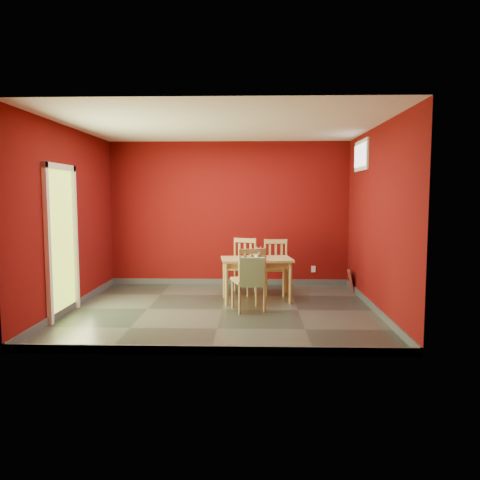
{
  "coord_description": "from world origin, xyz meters",
  "views": [
    {
      "loc": [
        0.46,
        -6.83,
        1.71
      ],
      "look_at": [
        0.25,
        0.45,
        1.0
      ],
      "focal_mm": 35.0,
      "sensor_mm": 36.0,
      "label": 1
    }
  ],
  "objects_px": {
    "picture_frame": "(350,281)",
    "cat": "(259,251)",
    "chair_near": "(249,279)",
    "tote_bag": "(252,272)",
    "chair_far_right": "(276,266)",
    "chair_far_left": "(242,265)",
    "dining_table": "(257,263)"
  },
  "relations": [
    {
      "from": "cat",
      "to": "picture_frame",
      "type": "xyz_separation_m",
      "value": [
        1.65,
        0.8,
        -0.62
      ]
    },
    {
      "from": "chair_far_left",
      "to": "tote_bag",
      "type": "distance_m",
      "value": 1.48
    },
    {
      "from": "chair_far_right",
      "to": "cat",
      "type": "relative_size",
      "value": 2.24
    },
    {
      "from": "tote_bag",
      "to": "chair_far_right",
      "type": "bearing_deg",
      "value": 74.14
    },
    {
      "from": "cat",
      "to": "chair_near",
      "type": "bearing_deg",
      "value": -100.85
    },
    {
      "from": "dining_table",
      "to": "chair_far_left",
      "type": "distance_m",
      "value": 0.65
    },
    {
      "from": "picture_frame",
      "to": "dining_table",
      "type": "bearing_deg",
      "value": -153.7
    },
    {
      "from": "picture_frame",
      "to": "cat",
      "type": "bearing_deg",
      "value": -154.04
    },
    {
      "from": "dining_table",
      "to": "chair_far_right",
      "type": "xyz_separation_m",
      "value": [
        0.34,
        0.57,
        -0.13
      ]
    },
    {
      "from": "dining_table",
      "to": "cat",
      "type": "relative_size",
      "value": 2.83
    },
    {
      "from": "chair_far_left",
      "to": "tote_bag",
      "type": "bearing_deg",
      "value": -82.94
    },
    {
      "from": "chair_far_left",
      "to": "chair_far_right",
      "type": "bearing_deg",
      "value": -1.17
    },
    {
      "from": "chair_near",
      "to": "tote_bag",
      "type": "height_order",
      "value": "chair_near"
    },
    {
      "from": "picture_frame",
      "to": "chair_near",
      "type": "bearing_deg",
      "value": -140.28
    },
    {
      "from": "tote_bag",
      "to": "cat",
      "type": "relative_size",
      "value": 1.17
    },
    {
      "from": "chair_far_right",
      "to": "tote_bag",
      "type": "relative_size",
      "value": 1.92
    },
    {
      "from": "chair_near",
      "to": "picture_frame",
      "type": "height_order",
      "value": "chair_near"
    },
    {
      "from": "chair_far_left",
      "to": "chair_near",
      "type": "distance_m",
      "value": 1.25
    },
    {
      "from": "chair_far_right",
      "to": "chair_near",
      "type": "height_order",
      "value": "chair_near"
    },
    {
      "from": "chair_near",
      "to": "picture_frame",
      "type": "bearing_deg",
      "value": 39.72
    },
    {
      "from": "dining_table",
      "to": "tote_bag",
      "type": "height_order",
      "value": "tote_bag"
    },
    {
      "from": "dining_table",
      "to": "picture_frame",
      "type": "bearing_deg",
      "value": 26.3
    },
    {
      "from": "cat",
      "to": "picture_frame",
      "type": "distance_m",
      "value": 1.93
    },
    {
      "from": "cat",
      "to": "picture_frame",
      "type": "relative_size",
      "value": 1.1
    },
    {
      "from": "dining_table",
      "to": "tote_bag",
      "type": "bearing_deg",
      "value": -94.35
    },
    {
      "from": "chair_far_right",
      "to": "cat",
      "type": "distance_m",
      "value": 0.71
    },
    {
      "from": "chair_far_right",
      "to": "cat",
      "type": "xyz_separation_m",
      "value": [
        -0.31,
        -0.55,
        0.32
      ]
    },
    {
      "from": "chair_near",
      "to": "cat",
      "type": "xyz_separation_m",
      "value": [
        0.14,
        0.68,
        0.32
      ]
    },
    {
      "from": "chair_near",
      "to": "chair_far_left",
      "type": "bearing_deg",
      "value": 96.26
    },
    {
      "from": "chair_far_left",
      "to": "chair_near",
      "type": "xyz_separation_m",
      "value": [
        0.14,
        -1.24,
        -0.01
      ]
    },
    {
      "from": "dining_table",
      "to": "picture_frame",
      "type": "distance_m",
      "value": 1.92
    },
    {
      "from": "dining_table",
      "to": "chair_far_left",
      "type": "height_order",
      "value": "chair_far_left"
    }
  ]
}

